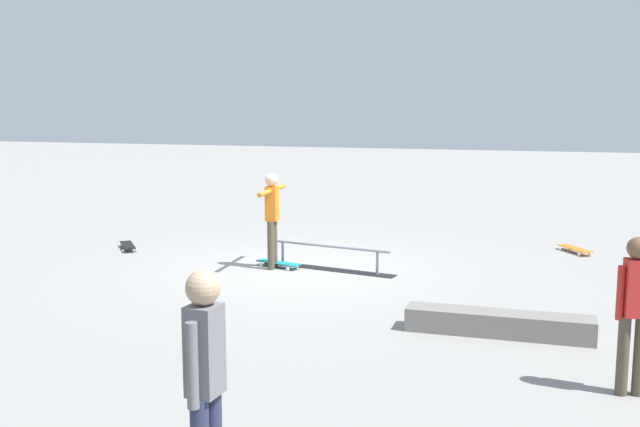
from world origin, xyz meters
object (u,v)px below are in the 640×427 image
object	(u,v)px
skate_ledge	(499,324)
skater_main	(272,213)
loose_skateboard_orange	(575,249)
bystander_grey_shirt	(205,380)
bystander_red_shirt	(634,307)
loose_skateboard_black	(128,245)
skateboard_main	(279,263)
grind_rail	(328,259)

from	to	relation	value
skate_ledge	skater_main	bearing A→B (deg)	-34.45
skate_ledge	loose_skateboard_orange	xyz separation A→B (m)	(-1.11, -5.26, -0.07)
skate_ledge	bystander_grey_shirt	size ratio (longest dim) A/B	1.30
skater_main	bystander_red_shirt	world-z (taller)	skater_main
bystander_red_shirt	loose_skateboard_black	world-z (taller)	bystander_red_shirt
skateboard_main	bystander_red_shirt	size ratio (longest dim) A/B	0.54
skate_ledge	grind_rail	bearing A→B (deg)	-44.07
loose_skateboard_orange	skater_main	bearing A→B (deg)	-94.54
skater_main	loose_skateboard_orange	size ratio (longest dim) A/B	2.03
grind_rail	bystander_grey_shirt	bearing A→B (deg)	110.46
skate_ledge	skater_main	world-z (taller)	skater_main
skate_ledge	bystander_red_shirt	size ratio (longest dim) A/B	1.44
grind_rail	skateboard_main	bearing A→B (deg)	16.86
skateboard_main	loose_skateboard_orange	xyz separation A→B (m)	(-4.78, -2.60, 0.00)
loose_skateboard_orange	loose_skateboard_black	bearing A→B (deg)	-109.96
skateboard_main	bystander_grey_shirt	world-z (taller)	bystander_grey_shirt
skateboard_main	skate_ledge	bearing A→B (deg)	-17.93
grind_rail	loose_skateboard_orange	size ratio (longest dim) A/B	2.99
skater_main	bystander_grey_shirt	size ratio (longest dim) A/B	0.94
grind_rail	skater_main	size ratio (longest dim) A/B	1.47
skate_ledge	bystander_grey_shirt	xyz separation A→B (m)	(1.69, 4.47, 0.81)
skate_ledge	loose_skateboard_orange	world-z (taller)	skate_ledge
skater_main	skateboard_main	xyz separation A→B (m)	(-0.07, -0.10, -0.84)
skateboard_main	bystander_red_shirt	xyz separation A→B (m)	(-4.93, 4.17, 0.78)
grind_rail	bystander_grey_shirt	xyz separation A→B (m)	(-1.14, 7.21, 0.77)
grind_rail	bystander_grey_shirt	size ratio (longest dim) A/B	1.38
skater_main	bystander_grey_shirt	xyz separation A→B (m)	(-2.04, 7.03, 0.03)
bystander_red_shirt	bystander_grey_shirt	bearing A→B (deg)	33.06
loose_skateboard_orange	skate_ledge	bearing A→B (deg)	-45.62
grind_rail	loose_skateboard_orange	bearing A→B (deg)	-135.94
skate_ledge	skateboard_main	bearing A→B (deg)	-35.99
loose_skateboard_black	bystander_grey_shirt	bearing A→B (deg)	176.19
bystander_red_shirt	loose_skateboard_orange	world-z (taller)	bystander_red_shirt
bystander_red_shirt	loose_skateboard_black	xyz separation A→B (m)	(8.11, -4.83, -0.78)
loose_skateboard_black	skate_ledge	bearing A→B (deg)	-153.16
skate_ledge	bystander_red_shirt	world-z (taller)	bystander_red_shirt
skater_main	skate_ledge	bearing A→B (deg)	53.78
skate_ledge	bystander_grey_shirt	bearing A→B (deg)	69.30
skateboard_main	loose_skateboard_black	world-z (taller)	same
skate_ledge	loose_skateboard_orange	size ratio (longest dim) A/B	2.80
grind_rail	bystander_red_shirt	distance (m)	5.94
skateboard_main	bystander_red_shirt	world-z (taller)	bystander_red_shirt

